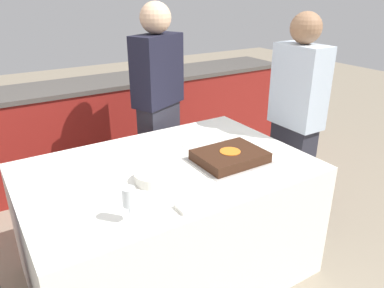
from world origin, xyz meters
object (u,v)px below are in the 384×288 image
(cake, at_px, (230,156))
(person_cutting_cake, at_px, (159,107))
(wine_glass, at_px, (129,198))
(person_seated_right, at_px, (295,123))
(plate_stack, at_px, (154,177))

(cake, distance_m, person_cutting_cake, 0.92)
(wine_glass, xyz_separation_m, person_seated_right, (1.46, 0.41, -0.06))
(plate_stack, distance_m, wine_glass, 0.39)
(plate_stack, bearing_deg, wine_glass, -133.37)
(cake, relative_size, person_cutting_cake, 0.26)
(plate_stack, relative_size, person_cutting_cake, 0.13)
(wine_glass, relative_size, person_cutting_cake, 0.10)
(person_seated_right, bearing_deg, cake, -78.12)
(cake, bearing_deg, plate_stack, 178.05)
(plate_stack, bearing_deg, cake, -1.95)
(cake, distance_m, person_seated_right, 0.72)
(cake, height_order, person_cutting_cake, person_cutting_cake)
(wine_glass, relative_size, person_seated_right, 0.11)
(cake, relative_size, wine_glass, 2.54)
(person_seated_right, bearing_deg, plate_stack, -83.78)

